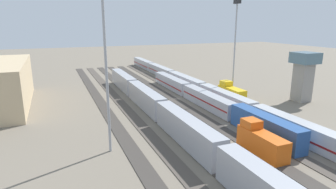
{
  "coord_description": "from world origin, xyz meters",
  "views": [
    {
      "loc": [
        -71.24,
        28.81,
        21.52
      ],
      "look_at": [
        -1.66,
        0.45,
        2.5
      ],
      "focal_mm": 30.37,
      "sensor_mm": 36.0,
      "label": 1
    }
  ],
  "objects_px": {
    "train_on_track_3": "(261,141)",
    "light_mast_1": "(105,45)",
    "train_on_track_5": "(162,111)",
    "train_on_track_1": "(200,88)",
    "light_mast_0": "(235,36)",
    "control_tower": "(304,73)",
    "train_on_track_2": "(203,98)",
    "train_on_track_0": "(231,93)"
  },
  "relations": [
    {
      "from": "train_on_track_0",
      "to": "control_tower",
      "type": "height_order",
      "value": "control_tower"
    },
    {
      "from": "train_on_track_3",
      "to": "train_on_track_1",
      "type": "bearing_deg",
      "value": -13.95
    },
    {
      "from": "train_on_track_5",
      "to": "light_mast_0",
      "type": "distance_m",
      "value": 35.37
    },
    {
      "from": "train_on_track_2",
      "to": "control_tower",
      "type": "height_order",
      "value": "control_tower"
    },
    {
      "from": "train_on_track_2",
      "to": "train_on_track_0",
      "type": "bearing_deg",
      "value": -79.53
    },
    {
      "from": "train_on_track_3",
      "to": "light_mast_1",
      "type": "relative_size",
      "value": 0.35
    },
    {
      "from": "train_on_track_5",
      "to": "train_on_track_0",
      "type": "height_order",
      "value": "same"
    },
    {
      "from": "train_on_track_2",
      "to": "train_on_track_3",
      "type": "relative_size",
      "value": 6.64
    },
    {
      "from": "train_on_track_0",
      "to": "light_mast_1",
      "type": "xyz_separation_m",
      "value": [
        -20.3,
        38.45,
        16.0
      ]
    },
    {
      "from": "train_on_track_2",
      "to": "light_mast_0",
      "type": "xyz_separation_m",
      "value": [
        6.19,
        -13.41,
        15.63
      ]
    },
    {
      "from": "train_on_track_0",
      "to": "train_on_track_3",
      "type": "bearing_deg",
      "value": 153.92
    },
    {
      "from": "train_on_track_3",
      "to": "train_on_track_5",
      "type": "height_order",
      "value": "same"
    },
    {
      "from": "light_mast_0",
      "to": "control_tower",
      "type": "distance_m",
      "value": 21.42
    },
    {
      "from": "train_on_track_0",
      "to": "control_tower",
      "type": "bearing_deg",
      "value": -114.58
    },
    {
      "from": "train_on_track_3",
      "to": "train_on_track_5",
      "type": "relative_size",
      "value": 0.1
    },
    {
      "from": "train_on_track_3",
      "to": "train_on_track_0",
      "type": "xyz_separation_m",
      "value": [
        30.65,
        -15.0,
        0.0
      ]
    },
    {
      "from": "train_on_track_3",
      "to": "train_on_track_0",
      "type": "distance_m",
      "value": 34.12
    },
    {
      "from": "train_on_track_2",
      "to": "train_on_track_1",
      "type": "xyz_separation_m",
      "value": [
        11.46,
        -5.0,
        -0.06
      ]
    },
    {
      "from": "light_mast_0",
      "to": "train_on_track_0",
      "type": "bearing_deg",
      "value": 141.85
    },
    {
      "from": "train_on_track_1",
      "to": "train_on_track_0",
      "type": "relative_size",
      "value": 13.9
    },
    {
      "from": "train_on_track_1",
      "to": "control_tower",
      "type": "relative_size",
      "value": 10.13
    },
    {
      "from": "light_mast_0",
      "to": "train_on_track_5",
      "type": "bearing_deg",
      "value": 117.32
    },
    {
      "from": "light_mast_0",
      "to": "light_mast_1",
      "type": "height_order",
      "value": "light_mast_1"
    },
    {
      "from": "train_on_track_1",
      "to": "train_on_track_0",
      "type": "bearing_deg",
      "value": -152.51
    },
    {
      "from": "train_on_track_1",
      "to": "train_on_track_0",
      "type": "xyz_separation_m",
      "value": [
        -9.61,
        -5.0,
        0.12
      ]
    },
    {
      "from": "train_on_track_1",
      "to": "train_on_track_0",
      "type": "distance_m",
      "value": 10.83
    },
    {
      "from": "train_on_track_0",
      "to": "control_tower",
      "type": "relative_size",
      "value": 0.73
    },
    {
      "from": "train_on_track_5",
      "to": "light_mast_0",
      "type": "relative_size",
      "value": 3.42
    },
    {
      "from": "light_mast_1",
      "to": "train_on_track_3",
      "type": "bearing_deg",
      "value": -113.81
    },
    {
      "from": "train_on_track_5",
      "to": "train_on_track_1",
      "type": "bearing_deg",
      "value": -45.08
    },
    {
      "from": "train_on_track_1",
      "to": "train_on_track_5",
      "type": "height_order",
      "value": "train_on_track_5"
    },
    {
      "from": "train_on_track_5",
      "to": "train_on_track_0",
      "type": "relative_size",
      "value": 9.56
    },
    {
      "from": "light_mast_0",
      "to": "control_tower",
      "type": "xyz_separation_m",
      "value": [
        -12.5,
        -14.42,
        -9.72
      ]
    },
    {
      "from": "light_mast_0",
      "to": "light_mast_1",
      "type": "distance_m",
      "value": 48.58
    },
    {
      "from": "train_on_track_3",
      "to": "light_mast_1",
      "type": "bearing_deg",
      "value": 66.19
    },
    {
      "from": "train_on_track_0",
      "to": "train_on_track_2",
      "type": "bearing_deg",
      "value": 100.47
    },
    {
      "from": "train_on_track_3",
      "to": "light_mast_1",
      "type": "height_order",
      "value": "light_mast_1"
    },
    {
      "from": "train_on_track_5",
      "to": "train_on_track_2",
      "type": "bearing_deg",
      "value": -60.5
    },
    {
      "from": "train_on_track_3",
      "to": "light_mast_0",
      "type": "distance_m",
      "value": 42.5
    },
    {
      "from": "train_on_track_0",
      "to": "light_mast_1",
      "type": "height_order",
      "value": "light_mast_1"
    },
    {
      "from": "train_on_track_2",
      "to": "control_tower",
      "type": "distance_m",
      "value": 29.15
    },
    {
      "from": "train_on_track_0",
      "to": "control_tower",
      "type": "distance_m",
      "value": 20.47
    }
  ]
}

